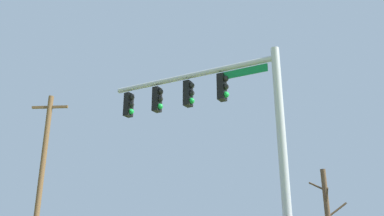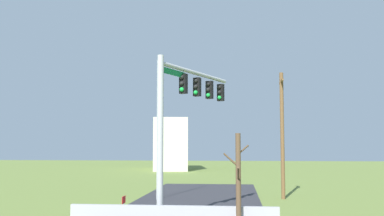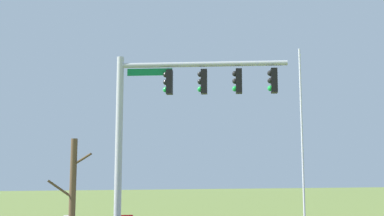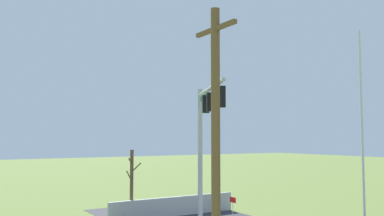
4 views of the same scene
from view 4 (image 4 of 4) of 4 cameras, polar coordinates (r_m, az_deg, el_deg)
The scene contains 7 objects.
sidewalk_corner at distance 25.43m, azimuth -0.12°, elevation -14.78°, with size 6.00×6.00×0.01m, color #B7B5AD.
retaining_fence at distance 25.43m, azimuth -2.45°, elevation -13.47°, with size 0.20×8.35×1.15m, color #A8A8AD.
signal_mast at distance 22.15m, azimuth 1.95°, elevation -2.22°, with size 6.20×2.92×7.56m.
flagpole at distance 18.47m, azimuth 22.52°, elevation -4.08°, with size 0.10×0.10×9.23m, color silver.
utility_pole at distance 11.73m, azimuth 3.30°, elevation -5.65°, with size 1.90×0.26×8.44m.
bare_tree at distance 24.50m, azimuth -8.36°, elevation -10.28°, with size 1.27×1.02×4.00m.
open_sign at distance 24.87m, azimuth 5.67°, elevation -12.89°, with size 0.56×0.04×1.22m.
Camera 4 is at (-16.83, 12.32, 4.69)m, focal length 38.52 mm.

